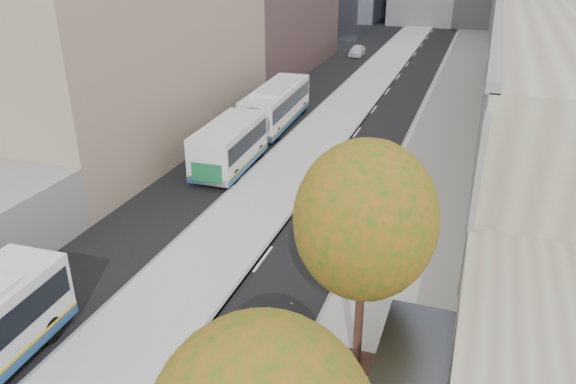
% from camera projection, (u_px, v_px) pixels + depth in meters
% --- Properties ---
extents(bus_platform, '(4.25, 150.00, 0.15)m').
position_uv_depth(bus_platform, '(323.00, 132.00, 39.38)').
color(bus_platform, '#B1B1B1').
rests_on(bus_platform, ground).
extents(sidewalk, '(4.75, 150.00, 0.08)m').
position_uv_depth(sidewalk, '(439.00, 146.00, 36.99)').
color(sidewalk, gray).
rests_on(sidewalk, ground).
extents(bus_shelter, '(1.90, 4.40, 2.53)m').
position_uv_depth(bus_shelter, '(419.00, 367.00, 15.01)').
color(bus_shelter, '#383A3F').
rests_on(bus_shelter, sidewalk).
extents(tree_c, '(4.20, 4.20, 7.28)m').
position_uv_depth(tree_c, '(365.00, 220.00, 16.11)').
color(tree_c, black).
rests_on(tree_c, sidewalk).
extents(bus_far, '(3.15, 16.83, 2.79)m').
position_uv_depth(bus_far, '(259.00, 120.00, 37.20)').
color(bus_far, silver).
rests_on(bus_far, ground).
extents(distant_car, '(1.47, 3.58, 1.21)m').
position_uv_depth(distant_car, '(357.00, 51.00, 64.17)').
color(distant_car, silver).
rests_on(distant_car, ground).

